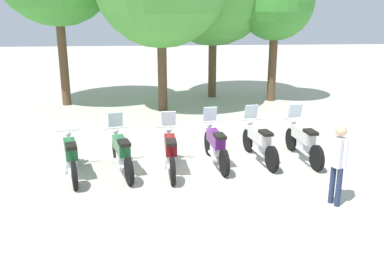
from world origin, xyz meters
TOP-DOWN VIEW (x-y plane):
  - ground_plane at (0.00, 0.00)m, footprint 80.00×80.00m
  - motorcycle_0 at (-2.93, -0.22)m, footprint 0.78×2.14m
  - motorcycle_1 at (-1.77, -0.08)m, footprint 0.79×2.14m
  - motorcycle_2 at (-0.59, -0.13)m, footprint 0.62×2.19m
  - motorcycle_3 at (0.58, 0.26)m, footprint 0.62×2.19m
  - motorcycle_4 at (1.74, 0.41)m, footprint 0.62×2.18m
  - motorcycle_5 at (2.92, 0.38)m, footprint 0.62×2.19m
  - person_0 at (2.63, -2.26)m, footprint 0.28×0.40m
  - tree_3 at (4.21, 7.85)m, footprint 3.22×3.22m

SIDE VIEW (x-z plane):
  - ground_plane at x=0.00m, z-range 0.00..0.00m
  - motorcycle_0 at x=-2.93m, z-range 0.01..1.00m
  - motorcycle_1 at x=-1.77m, z-range -0.17..1.20m
  - motorcycle_2 at x=-0.59m, z-range -0.17..1.20m
  - motorcycle_3 at x=0.58m, z-range -0.17..1.20m
  - motorcycle_4 at x=1.74m, z-range -0.17..1.20m
  - motorcycle_5 at x=2.92m, z-range -0.17..1.20m
  - person_0 at x=2.63m, z-range 0.14..1.80m
  - tree_3 at x=4.21m, z-range 1.27..7.09m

